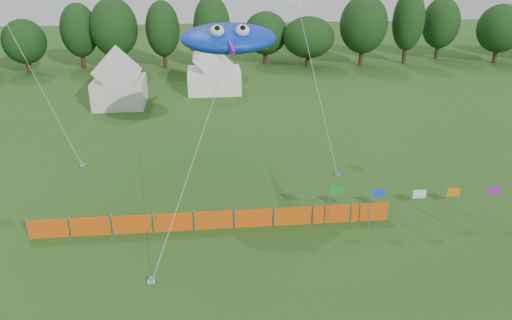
{
  "coord_description": "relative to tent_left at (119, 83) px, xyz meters",
  "views": [
    {
      "loc": [
        -1.88,
        -12.26,
        13.19
      ],
      "look_at": [
        0.0,
        6.0,
        5.2
      ],
      "focal_mm": 35.0,
      "sensor_mm": 36.0,
      "label": 1
    }
  ],
  "objects": [
    {
      "name": "treeline",
      "position": [
        11.04,
        13.65,
        2.22
      ],
      "size": [
        104.57,
        8.78,
        8.36
      ],
      "color": "#382314",
      "rests_on": "ground"
    },
    {
      "name": "tent_left",
      "position": [
        0.0,
        0.0,
        0.0
      ],
      "size": [
        4.41,
        4.41,
        3.89
      ],
      "color": "silver",
      "rests_on": "ground"
    },
    {
      "name": "tent_right",
      "position": [
        8.36,
        3.57,
        -0.16
      ],
      "size": [
        5.07,
        4.06,
        3.58
      ],
      "color": "white",
      "rests_on": "ground"
    },
    {
      "name": "barrier_fence",
      "position": [
        7.67,
        -21.83,
        -1.46
      ],
      "size": [
        17.9,
        0.06,
        1.0
      ],
      "color": "#DC510C",
      "rests_on": "ground"
    },
    {
      "name": "flag_row",
      "position": [
        17.52,
        -22.38,
        -0.57
      ],
      "size": [
        8.73,
        0.63,
        2.2
      ],
      "color": "gray",
      "rests_on": "ground"
    },
    {
      "name": "stingray_kite",
      "position": [
        8.95,
        -15.38,
        6.42
      ],
      "size": [
        6.99,
        17.42,
        9.37
      ],
      "color": "blue",
      "rests_on": "ground"
    },
    {
      "name": "small_kite_white",
      "position": [
        14.45,
        -9.98,
        5.12
      ],
      "size": [
        2.15,
        8.8,
        10.19
      ],
      "color": "white",
      "rests_on": "ground"
    },
    {
      "name": "small_kite_dark",
      "position": [
        -4.54,
        -10.66,
        6.78
      ],
      "size": [
        7.06,
        4.51,
        14.61
      ],
      "color": "black",
      "rests_on": "ground"
    }
  ]
}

